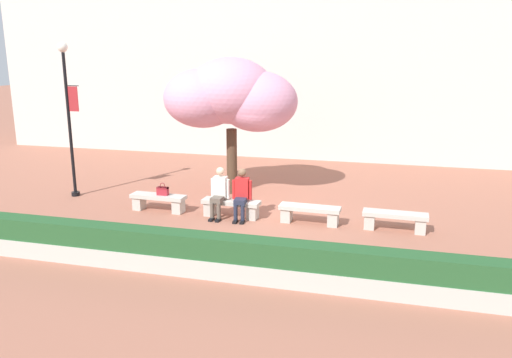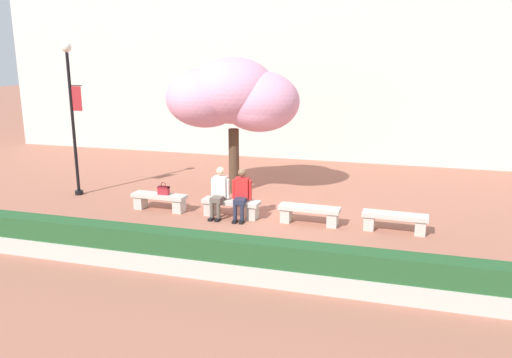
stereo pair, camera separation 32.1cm
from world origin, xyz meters
name	(u,v)px [view 2 (the right image)]	position (x,y,z in m)	size (l,w,h in m)	color
ground_plane	(269,220)	(0.00, 0.00, 0.00)	(100.00, 100.00, 0.00)	#9E604C
building_facade	(330,32)	(0.00, 9.75, 5.01)	(28.00, 4.00, 10.02)	beige
stone_bench_west_end	(159,200)	(-3.05, 0.00, 0.29)	(1.52, 0.48, 0.45)	#BCB7AD
stone_bench_near_west	(231,206)	(-1.02, 0.00, 0.29)	(1.52, 0.48, 0.45)	#BCB7AD
stone_bench_center	(309,213)	(1.02, 0.00, 0.29)	(1.52, 0.48, 0.45)	#BCB7AD
stone_bench_near_east	(395,220)	(3.05, 0.00, 0.29)	(1.52, 0.48, 0.45)	#BCB7AD
person_seated_left	(219,190)	(-1.31, -0.05, 0.70)	(0.51, 0.69, 1.29)	black
person_seated_right	(241,192)	(-0.72, -0.05, 0.70)	(0.51, 0.70, 1.29)	black
handbag	(164,190)	(-2.92, 0.00, 0.58)	(0.30, 0.15, 0.34)	#A3232D
cherry_tree_main	(232,96)	(-1.71, 2.20, 2.90)	(3.88, 2.63, 4.02)	#473323
lamp_post_with_banner	(72,106)	(-6.09, 0.75, 2.64)	(0.54, 0.28, 4.42)	black
planter_hedge_foreground	(222,257)	(0.00, -3.45, 0.39)	(12.34, 0.50, 0.80)	#BCB7AD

